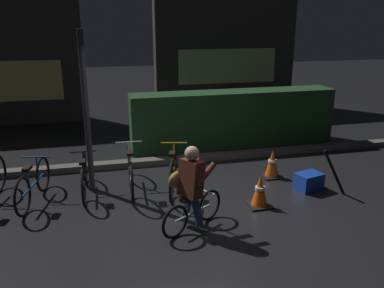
# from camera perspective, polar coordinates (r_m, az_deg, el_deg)

# --- Properties ---
(ground_plane) EXTENTS (40.00, 40.00, 0.00)m
(ground_plane) POSITION_cam_1_polar(r_m,az_deg,el_deg) (6.34, -0.49, -9.52)
(ground_plane) COLOR black
(sidewalk_curb) EXTENTS (12.00, 0.24, 0.12)m
(sidewalk_curb) POSITION_cam_1_polar(r_m,az_deg,el_deg) (8.30, -3.94, -2.38)
(sidewalk_curb) COLOR #56544F
(sidewalk_curb) RESTS_ON ground
(hedge_row) EXTENTS (4.80, 0.70, 1.28)m
(hedge_row) POSITION_cam_1_polar(r_m,az_deg,el_deg) (9.40, 5.92, 3.67)
(hedge_row) COLOR #214723
(hedge_row) RESTS_ON ground
(storefront_left) EXTENTS (4.05, 0.54, 3.53)m
(storefront_left) POSITION_cam_1_polar(r_m,az_deg,el_deg) (12.27, -24.92, 10.71)
(storefront_left) COLOR #383330
(storefront_left) RESTS_ON ground
(storefront_right) EXTENTS (4.67, 0.54, 4.15)m
(storefront_right) POSITION_cam_1_polar(r_m,az_deg,el_deg) (13.39, 4.82, 14.01)
(storefront_right) COLOR #383330
(storefront_right) RESTS_ON ground
(street_post) EXTENTS (0.10, 0.10, 2.73)m
(street_post) POSITION_cam_1_polar(r_m,az_deg,el_deg) (6.87, -14.87, 4.19)
(street_post) COLOR #2D2D33
(street_post) RESTS_ON ground
(parked_bike_left_mid) EXTENTS (0.47, 1.51, 0.71)m
(parked_bike_left_mid) POSITION_cam_1_polar(r_m,az_deg,el_deg) (6.97, -21.77, -5.31)
(parked_bike_left_mid) COLOR black
(parked_bike_left_mid) RESTS_ON ground
(parked_bike_center_left) EXTENTS (0.46, 1.51, 0.69)m
(parked_bike_center_left) POSITION_cam_1_polar(r_m,az_deg,el_deg) (7.03, -15.18, -4.52)
(parked_bike_center_left) COLOR black
(parked_bike_center_left) RESTS_ON ground
(parked_bike_center_right) EXTENTS (0.46, 1.75, 0.81)m
(parked_bike_center_right) POSITION_cam_1_polar(r_m,az_deg,el_deg) (6.99, -8.82, -3.78)
(parked_bike_center_right) COLOR black
(parked_bike_center_right) RESTS_ON ground
(parked_bike_right_mid) EXTENTS (0.52, 1.66, 0.78)m
(parked_bike_right_mid) POSITION_cam_1_polar(r_m,az_deg,el_deg) (6.96, -2.72, -3.78)
(parked_bike_right_mid) COLOR black
(parked_bike_right_mid) RESTS_ON ground
(traffic_cone_near) EXTENTS (0.36, 0.36, 0.54)m
(traffic_cone_near) POSITION_cam_1_polar(r_m,az_deg,el_deg) (6.47, 9.70, -6.65)
(traffic_cone_near) COLOR black
(traffic_cone_near) RESTS_ON ground
(traffic_cone_far) EXTENTS (0.36, 0.36, 0.55)m
(traffic_cone_far) POSITION_cam_1_polar(r_m,az_deg,el_deg) (7.67, 11.42, -2.78)
(traffic_cone_far) COLOR black
(traffic_cone_far) RESTS_ON ground
(blue_crate) EXTENTS (0.51, 0.42, 0.30)m
(blue_crate) POSITION_cam_1_polar(r_m,az_deg,el_deg) (7.31, 16.36, -5.17)
(blue_crate) COLOR #193DB7
(blue_crate) RESTS_ON ground
(cyclist) EXTENTS (1.02, 0.68, 1.25)m
(cyclist) POSITION_cam_1_polar(r_m,az_deg,el_deg) (5.57, -0.25, -6.34)
(cyclist) COLOR black
(cyclist) RESTS_ON ground
(closed_umbrella) EXTENTS (0.42, 0.20, 0.78)m
(closed_umbrella) POSITION_cam_1_polar(r_m,az_deg,el_deg) (7.19, 19.67, -3.83)
(closed_umbrella) COLOR black
(closed_umbrella) RESTS_ON ground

